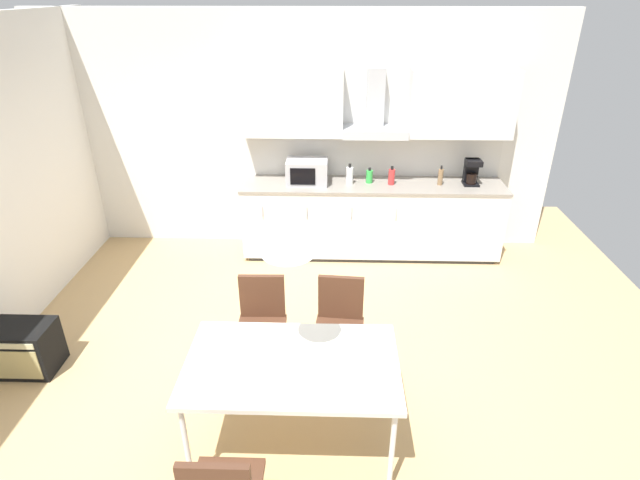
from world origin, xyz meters
name	(u,v)px	position (x,y,z in m)	size (l,w,h in m)	color
ground_plane	(282,365)	(0.00, 0.00, -0.01)	(7.67, 7.34, 0.02)	tan
wall_back	(299,134)	(0.00, 2.50, 1.40)	(6.14, 0.10, 2.80)	silver
kitchen_counter	(371,218)	(0.89, 2.14, 0.46)	(3.10, 0.64, 0.92)	#333333
backsplash_tile	(372,156)	(0.89, 2.44, 1.16)	(3.08, 0.02, 0.49)	silver
upper_wall_cabinets	(376,104)	(0.89, 2.28, 1.81)	(3.08, 0.40, 0.74)	silver
microwave	(307,172)	(0.12, 2.14, 1.06)	(0.48, 0.35, 0.28)	#ADADB2
coffee_maker	(472,172)	(2.04, 2.17, 1.07)	(0.18, 0.19, 0.30)	black
bottle_brown	(440,177)	(1.68, 2.13, 1.01)	(0.06, 0.06, 0.23)	brown
bottle_white	(350,175)	(0.62, 2.12, 1.02)	(0.08, 0.08, 0.25)	white
bottle_green	(369,176)	(0.85, 2.17, 0.99)	(0.08, 0.08, 0.18)	green
bottle_red	(392,177)	(1.11, 2.12, 1.01)	(0.08, 0.08, 0.22)	red
dining_table	(292,368)	(0.17, -0.84, 0.70)	(1.43, 0.87, 0.75)	silver
chair_far_left	(262,316)	(-0.15, -0.02, 0.53)	(0.41, 0.41, 0.87)	#4C2D1E
chair_far_right	(340,318)	(0.50, -0.02, 0.53)	(0.43, 0.43, 0.87)	#4C2D1E
guitar_amp	(24,348)	(-2.21, -0.11, 0.22)	(0.52, 0.37, 0.44)	black
pendant_lamp	(288,237)	(0.17, -0.84, 1.69)	(0.32, 0.32, 0.22)	silver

